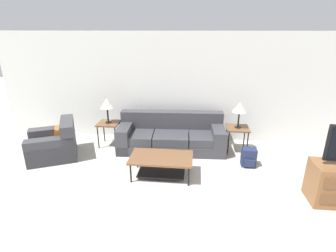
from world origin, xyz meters
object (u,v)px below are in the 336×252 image
object	(u,v)px
coffee_table	(161,162)
table_lamp_left	(107,104)
couch	(171,137)
side_table_right	(237,130)
side_table_left	(109,125)
armchair	(55,144)
table_lamp_right	(240,108)
backpack	(249,157)

from	to	relation	value
coffee_table	table_lamp_left	size ratio (longest dim) A/B	2.01
couch	table_lamp_left	size ratio (longest dim) A/B	4.20
coffee_table	side_table_right	bearing A→B (deg)	39.28
side_table_left	armchair	bearing A→B (deg)	-144.70
couch	table_lamp_right	bearing A→B (deg)	0.91
coffee_table	table_lamp_right	xyz separation A→B (m)	(1.56, 1.27, 0.73)
side_table_right	table_lamp_left	bearing A→B (deg)	180.00
couch	side_table_right	size ratio (longest dim) A/B	4.25
side_table_right	table_lamp_left	world-z (taller)	table_lamp_left
couch	coffee_table	bearing A→B (deg)	-93.09
armchair	table_lamp_right	bearing A→B (deg)	10.08
armchair	table_lamp_right	size ratio (longest dim) A/B	2.17
couch	armchair	xyz separation A→B (m)	(-2.48, -0.68, -0.01)
armchair	coffee_table	xyz separation A→B (m)	(2.41, -0.57, 0.02)
coffee_table	backpack	xyz separation A→B (m)	(1.72, 0.59, -0.12)
coffee_table	side_table_right	world-z (taller)	side_table_right
couch	coffee_table	size ratio (longest dim) A/B	2.09
couch	side_table_right	xyz separation A→B (m)	(1.49, 0.02, 0.22)
coffee_table	side_table_right	size ratio (longest dim) A/B	2.03
couch	side_table_right	distance (m)	1.51
side_table_left	table_lamp_left	world-z (taller)	table_lamp_left
coffee_table	backpack	world-z (taller)	coffee_table
couch	backpack	distance (m)	1.78
side_table_left	table_lamp_left	distance (m)	0.52
side_table_right	table_lamp_right	distance (m)	0.52
table_lamp_left	side_table_right	bearing A→B (deg)	-0.00
couch	armchair	size ratio (longest dim) A/B	1.93
side_table_right	table_lamp_left	xyz separation A→B (m)	(-2.97, 0.00, 0.52)
armchair	backpack	distance (m)	4.13
armchair	table_lamp_right	world-z (taller)	table_lamp_right
side_table_right	table_lamp_right	xyz separation A→B (m)	(0.00, 0.00, 0.52)
table_lamp_right	side_table_left	bearing A→B (deg)	-180.00
armchair	table_lamp_left	size ratio (longest dim) A/B	2.17
side_table_right	couch	bearing A→B (deg)	-179.09
backpack	side_table_right	bearing A→B (deg)	103.11
coffee_table	side_table_left	distance (m)	1.92
coffee_table	table_lamp_left	bearing A→B (deg)	138.05
couch	table_lamp_left	world-z (taller)	table_lamp_left
armchair	backpack	world-z (taller)	armchair
side_table_left	table_lamp_right	bearing A→B (deg)	0.00
backpack	armchair	bearing A→B (deg)	-179.66
couch	table_lamp_left	bearing A→B (deg)	179.08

